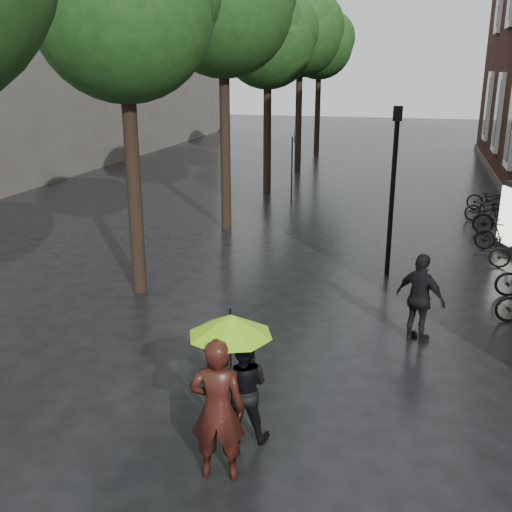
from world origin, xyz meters
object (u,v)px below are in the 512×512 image
(person_black, at_px, (243,388))
(parked_bicycles, at_px, (512,243))
(person_burgundy, at_px, (217,410))
(pedestrian_walking, at_px, (420,298))
(lamp_post, at_px, (393,176))

(person_black, height_order, parked_bicycles, person_black)
(parked_bicycles, bearing_deg, person_burgundy, -114.27)
(person_black, bearing_deg, person_burgundy, 77.40)
(person_black, relative_size, pedestrian_walking, 0.90)
(pedestrian_walking, height_order, parked_bicycles, pedestrian_walking)
(lamp_post, bearing_deg, pedestrian_walking, -78.03)
(person_black, relative_size, lamp_post, 0.37)
(person_burgundy, bearing_deg, pedestrian_walking, -127.46)
(person_black, distance_m, pedestrian_walking, 4.54)
(person_burgundy, bearing_deg, parked_bicycles, -124.90)
(pedestrian_walking, bearing_deg, person_black, 89.94)
(person_black, xyz_separation_m, parked_bicycles, (4.76, 9.81, -0.32))
(parked_bicycles, xyz_separation_m, lamp_post, (-3.20, -2.21, 2.07))
(pedestrian_walking, bearing_deg, person_burgundy, 94.24)
(person_black, xyz_separation_m, lamp_post, (1.56, 7.60, 1.75))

